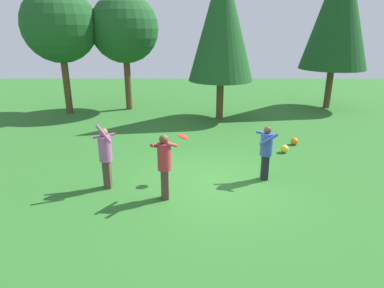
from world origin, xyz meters
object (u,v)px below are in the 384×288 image
(tree_center, at_px, (220,20))
(tree_left, at_px, (123,29))
(ball_orange, at_px, (293,141))
(frisbee, at_px, (181,137))
(tree_far_left, at_px, (58,25))
(person_bystander, at_px, (163,161))
(person_thrower, at_px, (104,153))
(ball_yellow, at_px, (283,149))
(person_catcher, at_px, (265,149))
(tree_far_right, at_px, (338,7))

(tree_center, bearing_deg, tree_left, 157.93)
(ball_orange, relative_size, tree_center, 0.04)
(frisbee, height_order, tree_far_left, tree_far_left)
(person_bystander, bearing_deg, frisbee, 0.00)
(frisbee, relative_size, ball_orange, 1.04)
(person_thrower, xyz_separation_m, tree_left, (-1.04, 9.29, 3.04))
(person_bystander, relative_size, tree_center, 0.24)
(ball_yellow, distance_m, ball_orange, 1.01)
(person_thrower, height_order, person_bystander, person_thrower)
(person_catcher, bearing_deg, ball_orange, -119.84)
(person_catcher, xyz_separation_m, tree_left, (-5.42, 8.76, 3.11))
(person_bystander, xyz_separation_m, ball_yellow, (3.92, 3.32, -0.88))
(person_thrower, bearing_deg, person_catcher, -7.75)
(person_thrower, relative_size, tree_center, 0.26)
(ball_orange, distance_m, tree_center, 6.28)
(tree_left, bearing_deg, person_thrower, -83.62)
(tree_far_right, bearing_deg, tree_far_left, -175.03)
(ball_yellow, xyz_separation_m, tree_left, (-6.57, 6.59, 3.91))
(person_bystander, relative_size, ball_yellow, 6.22)
(person_bystander, distance_m, tree_far_left, 11.10)
(ball_yellow, distance_m, tree_far_right, 9.41)
(ball_yellow, bearing_deg, tree_far_right, 59.67)
(person_thrower, xyz_separation_m, person_catcher, (4.38, 0.53, -0.07))
(tree_left, bearing_deg, ball_yellow, -45.08)
(person_thrower, xyz_separation_m, ball_orange, (6.11, 3.53, -0.87))
(tree_far_left, height_order, tree_left, tree_far_left)
(ball_yellow, bearing_deg, tree_far_left, 148.68)
(frisbee, relative_size, tree_center, 0.04)
(person_thrower, distance_m, ball_yellow, 6.22)
(tree_far_right, distance_m, tree_center, 6.41)
(ball_orange, bearing_deg, ball_yellow, -124.88)
(tree_far_left, bearing_deg, ball_yellow, -31.32)
(person_thrower, relative_size, ball_orange, 6.78)
(frisbee, distance_m, ball_orange, 5.18)
(person_thrower, distance_m, tree_center, 8.91)
(tree_left, bearing_deg, tree_center, -22.07)
(person_thrower, xyz_separation_m, person_bystander, (1.61, -0.62, 0.01))
(frisbee, relative_size, tree_far_left, 0.05)
(tree_far_left, xyz_separation_m, tree_far_right, (13.52, 1.18, 0.84))
(tree_left, xyz_separation_m, tree_far_right, (10.63, 0.34, 1.00))
(person_thrower, bearing_deg, tree_far_right, 30.49)
(ball_yellow, xyz_separation_m, tree_center, (-1.92, 4.70, 4.27))
(person_catcher, height_order, tree_center, tree_center)
(tree_left, relative_size, tree_far_right, 0.71)
(ball_yellow, bearing_deg, person_thrower, -153.99)
(person_bystander, bearing_deg, tree_far_right, -17.56)
(tree_far_left, height_order, tree_center, tree_center)
(frisbee, distance_m, tree_center, 7.71)
(tree_left, bearing_deg, ball_orange, -38.85)
(tree_far_left, xyz_separation_m, tree_left, (2.89, 0.83, -0.16))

